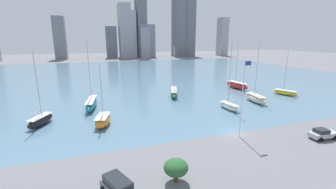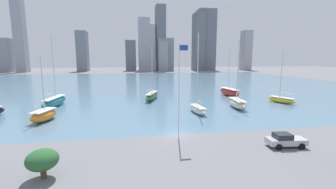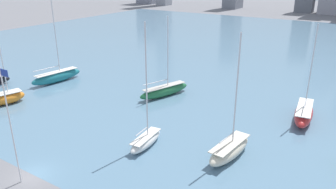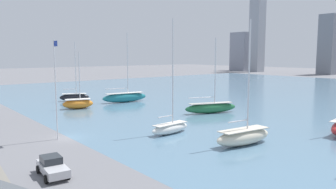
# 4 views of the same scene
# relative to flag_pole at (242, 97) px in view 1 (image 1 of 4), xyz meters

# --- Properties ---
(ground_plane) EXTENTS (500.00, 500.00, 0.00)m
(ground_plane) POSITION_rel_flag_pole_xyz_m (0.00, 1.49, -6.94)
(ground_plane) COLOR slate
(harbor_water) EXTENTS (180.00, 140.00, 0.00)m
(harbor_water) POSITION_rel_flag_pole_xyz_m (0.00, 71.49, -6.93)
(harbor_water) COLOR slate
(harbor_water) RESTS_ON ground_plane
(flag_pole) EXTENTS (1.24, 0.14, 12.88)m
(flag_pole) POSITION_rel_flag_pole_xyz_m (0.00, 0.00, 0.00)
(flag_pole) COLOR silver
(flag_pole) RESTS_ON ground_plane
(yard_shrub) EXTENTS (2.85, 2.85, 2.78)m
(yard_shrub) POSITION_rel_flag_pole_xyz_m (-14.61, -8.22, -5.15)
(yard_shrub) COLOR #4C3823
(yard_shrub) RESTS_ON ground_plane
(distant_city_skyline) EXTENTS (217.80, 21.97, 57.04)m
(distant_city_skyline) POSITION_rel_flag_pole_xyz_m (15.16, 173.78, 15.16)
(distant_city_skyline) COLOR gray
(distant_city_skyline) RESTS_ON ground_plane
(sailboat_black) EXTENTS (4.63, 6.99, 14.05)m
(sailboat_black) POSITION_rel_flag_pole_xyz_m (-32.99, 16.42, -5.89)
(sailboat_black) COLOR black
(sailboat_black) RESTS_ON harbor_water
(sailboat_white) EXTENTS (2.42, 6.80, 15.91)m
(sailboat_white) POSITION_rel_flag_pole_xyz_m (6.83, 13.41, -5.98)
(sailboat_white) COLOR white
(sailboat_white) RESTS_ON harbor_water
(sailboat_red) EXTENTS (3.65, 9.92, 14.42)m
(sailboat_red) POSITION_rel_flag_pole_xyz_m (22.37, 32.52, -5.76)
(sailboat_red) COLOR #B72828
(sailboat_red) RESTS_ON harbor_water
(sailboat_yellow) EXTENTS (4.77, 7.28, 12.81)m
(sailboat_yellow) POSITION_rel_flag_pole_xyz_m (30.64, 20.41, -6.08)
(sailboat_yellow) COLOR yellow
(sailboat_yellow) RESTS_ON harbor_water
(sailboat_green) EXTENTS (5.28, 10.60, 14.17)m
(sailboat_green) POSITION_rel_flag_pole_xyz_m (-0.95, 29.80, -5.86)
(sailboat_green) COLOR #236B3D
(sailboat_green) RESTS_ON harbor_water
(sailboat_orange) EXTENTS (4.15, 6.57, 11.62)m
(sailboat_orange) POSITION_rel_flag_pole_xyz_m (-21.72, 12.38, -5.85)
(sailboat_orange) COLOR orange
(sailboat_orange) RESTS_ON harbor_water
(sailboat_teal) EXTENTS (3.55, 11.13, 16.03)m
(sailboat_teal) POSITION_rel_flag_pole_xyz_m (-23.73, 24.80, -5.74)
(sailboat_teal) COLOR #1E757F
(sailboat_teal) RESTS_ON harbor_water
(sailboat_cream) EXTENTS (3.37, 8.61, 15.16)m
(sailboat_cream) POSITION_rel_flag_pole_xyz_m (16.96, 16.70, -5.84)
(sailboat_cream) COLOR beige
(sailboat_cream) RESTS_ON harbor_water
(parked_suv_gray) EXTENTS (3.62, 4.84, 1.93)m
(parked_suv_gray) POSITION_rel_flag_pole_xyz_m (-21.22, -8.38, -5.88)
(parked_suv_gray) COLOR slate
(parked_suv_gray) RESTS_ON ground_plane
(parked_pickup_silver) EXTENTS (4.85, 2.48, 1.75)m
(parked_pickup_silver) POSITION_rel_flag_pole_xyz_m (12.51, -5.17, -6.06)
(parked_pickup_silver) COLOR #B7B7BC
(parked_pickup_silver) RESTS_ON ground_plane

